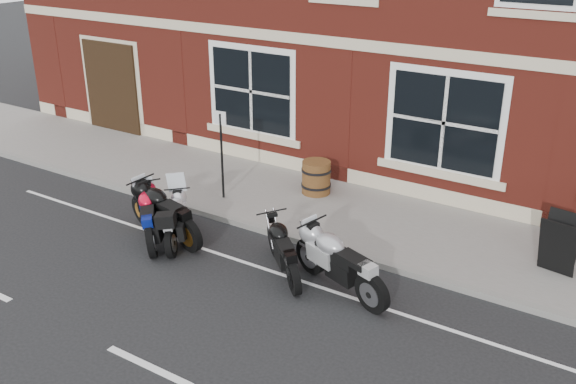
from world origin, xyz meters
name	(u,v)px	position (x,y,z in m)	size (l,w,h in m)	color
ground	(266,276)	(0.00, 0.00, 0.00)	(80.00, 80.00, 0.00)	black
sidewalk	(345,214)	(0.00, 3.00, 0.06)	(30.00, 3.00, 0.12)	slate
kerb	(307,243)	(0.00, 1.42, 0.06)	(30.00, 0.16, 0.12)	slate
moto_touring_silver	(178,217)	(-2.28, 0.25, 0.50)	(1.06, 1.64, 1.22)	black
moto_sport_red	(152,214)	(-2.76, 0.03, 0.54)	(1.52, 1.63, 0.94)	black
moto_sport_black	(165,210)	(-2.60, 0.22, 0.59)	(2.24, 0.66, 1.02)	black
moto_sport_silver	(340,259)	(1.31, 0.33, 0.59)	(2.17, 0.92, 1.02)	black
moto_naked_black	(285,247)	(0.19, 0.31, 0.52)	(1.56, 1.46, 0.91)	black
a_board_sign	(559,244)	(4.36, 2.82, 0.65)	(0.64, 0.42, 1.06)	black
barrel_planter	(316,177)	(-1.04, 3.56, 0.50)	(0.69, 0.69, 0.76)	#483213
parking_sign	(222,149)	(-2.68, 2.20, 1.28)	(0.29, 0.05, 2.01)	black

